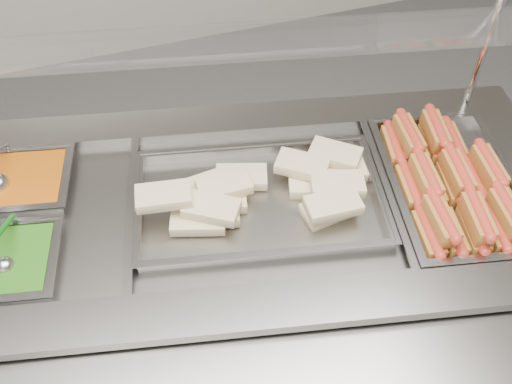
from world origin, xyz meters
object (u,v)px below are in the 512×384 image
object	(u,v)px
sneeze_guard	(228,44)
pan_hotdogs	(449,191)
serving_spoon	(5,259)
pan_wraps	(259,203)
steam_counter	(241,285)

from	to	relation	value
sneeze_guard	pan_hotdogs	bearing A→B (deg)	-31.45
pan_hotdogs	serving_spoon	world-z (taller)	serving_spoon
sneeze_guard	pan_wraps	xyz separation A→B (m)	(0.01, -0.21, -0.36)
steam_counter	pan_hotdogs	bearing A→B (deg)	-12.17
steam_counter	sneeze_guard	size ratio (longest dim) A/B	1.20
sneeze_guard	pan_hotdogs	world-z (taller)	sneeze_guard
steam_counter	serving_spoon	world-z (taller)	serving_spoon
steam_counter	pan_hotdogs	world-z (taller)	pan_hotdogs
serving_spoon	pan_hotdogs	bearing A→B (deg)	-5.28
sneeze_guard	pan_wraps	size ratio (longest dim) A/B	2.24
pan_wraps	sneeze_guard	bearing A→B (deg)	93.18
sneeze_guard	serving_spoon	world-z (taller)	sneeze_guard
steam_counter	sneeze_guard	world-z (taller)	sneeze_guard
steam_counter	pan_hotdogs	distance (m)	0.69
steam_counter	serving_spoon	size ratio (longest dim) A/B	11.13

